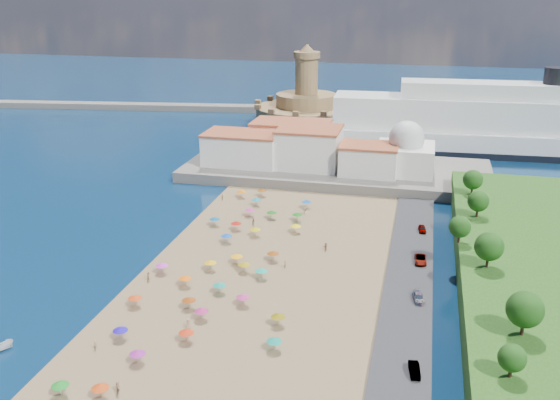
# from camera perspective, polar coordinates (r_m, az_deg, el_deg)

# --- Properties ---
(ground) EXTENTS (700.00, 700.00, 0.00)m
(ground) POSITION_cam_1_polar(r_m,az_deg,el_deg) (123.38, -4.52, -7.11)
(ground) COLOR #071938
(ground) RESTS_ON ground
(terrace) EXTENTS (90.00, 36.00, 3.00)m
(terrace) POSITION_cam_1_polar(r_m,az_deg,el_deg) (187.43, 5.18, 2.69)
(terrace) COLOR #59544C
(terrace) RESTS_ON ground
(jetty) EXTENTS (18.00, 70.00, 2.40)m
(jetty) POSITION_cam_1_polar(r_m,az_deg,el_deg) (224.55, 0.91, 5.47)
(jetty) COLOR #59544C
(jetty) RESTS_ON ground
(breakwater) EXTENTS (199.03, 34.77, 2.60)m
(breakwater) POSITION_cam_1_polar(r_m,az_deg,el_deg) (300.63, -15.89, 8.29)
(breakwater) COLOR #59544C
(breakwater) RESTS_ON ground
(waterfront_buildings) EXTENTS (57.00, 29.00, 11.00)m
(waterfront_buildings) POSITION_cam_1_polar(r_m,az_deg,el_deg) (188.52, 1.33, 4.87)
(waterfront_buildings) COLOR silver
(waterfront_buildings) RESTS_ON terrace
(domed_building) EXTENTS (16.00, 16.00, 15.00)m
(domed_building) POSITION_cam_1_polar(r_m,az_deg,el_deg) (181.91, 11.41, 4.32)
(domed_building) COLOR silver
(domed_building) RESTS_ON terrace
(fortress) EXTENTS (40.00, 40.00, 32.40)m
(fortress) POSITION_cam_1_polar(r_m,az_deg,el_deg) (252.09, 2.40, 8.25)
(fortress) COLOR #95704A
(fortress) RESTS_ON ground
(cruise_ship) EXTENTS (134.09, 26.80, 29.09)m
(cruise_ship) POSITION_cam_1_polar(r_m,az_deg,el_deg) (222.02, 18.85, 6.24)
(cruise_ship) COLOR black
(cruise_ship) RESTS_ON ground
(beach_parasols) EXTENTS (31.16, 117.79, 2.20)m
(beach_parasols) POSITION_cam_1_polar(r_m,az_deg,el_deg) (113.73, -6.77, -8.39)
(beach_parasols) COLOR gray
(beach_parasols) RESTS_ON beach
(beachgoers) EXTENTS (33.01, 94.23, 1.89)m
(beachgoers) POSITION_cam_1_polar(r_m,az_deg,el_deg) (122.52, -4.31, -6.70)
(beachgoers) COLOR tan
(beachgoers) RESTS_ON beach
(parked_cars) EXTENTS (2.59, 76.42, 1.42)m
(parked_cars) POSITION_cam_1_polar(r_m,az_deg,el_deg) (116.90, 12.56, -8.36)
(parked_cars) COLOR gray
(parked_cars) RESTS_ON promenade
(hillside_trees) EXTENTS (12.93, 110.25, 6.91)m
(hillside_trees) POSITION_cam_1_polar(r_m,az_deg,el_deg) (106.57, 18.97, -6.76)
(hillside_trees) COLOR #382314
(hillside_trees) RESTS_ON hillside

